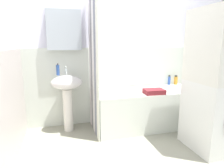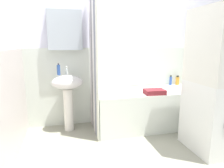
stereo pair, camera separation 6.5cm
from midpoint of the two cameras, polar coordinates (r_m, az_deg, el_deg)
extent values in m
cube|color=gray|center=(2.46, 12.61, -20.26)|extent=(4.80, 5.60, 0.04)
cube|color=white|center=(3.27, 2.85, 10.35)|extent=(3.60, 0.05, 2.40)
cube|color=silver|center=(3.31, 2.93, -0.12)|extent=(3.60, 0.02, 1.20)
cube|color=silver|center=(3.01, -14.18, 14.70)|extent=(0.48, 0.12, 0.56)
cube|color=white|center=(2.24, -29.93, 8.34)|extent=(0.05, 1.81, 2.40)
cube|color=silver|center=(2.33, -27.66, -6.46)|extent=(0.02, 1.81, 1.20)
cylinder|color=silver|center=(3.01, -13.02, -7.27)|extent=(0.14, 0.14, 0.62)
ellipsoid|color=white|center=(2.91, -13.39, 0.42)|extent=(0.44, 0.34, 0.20)
cylinder|color=silver|center=(2.99, -13.58, 3.12)|extent=(0.03, 0.03, 0.05)
cylinder|color=silver|center=(2.93, -13.59, 4.05)|extent=(0.02, 0.10, 0.02)
sphere|color=silver|center=(2.98, -13.66, 4.74)|extent=(0.03, 0.03, 0.03)
cylinder|color=#2D4F97|center=(2.94, -15.79, 3.81)|extent=(0.05, 0.05, 0.15)
sphere|color=#25212E|center=(2.93, -15.88, 5.45)|extent=(0.02, 0.02, 0.02)
cube|color=silver|center=(3.15, 8.91, -6.80)|extent=(1.57, 0.67, 0.57)
cube|color=white|center=(2.50, -4.93, 5.37)|extent=(0.01, 0.13, 2.00)
cube|color=gray|center=(2.63, -5.49, 5.67)|extent=(0.01, 0.13, 2.00)
cube|color=white|center=(2.76, -5.99, 5.93)|extent=(0.01, 0.13, 2.00)
cube|color=gray|center=(2.89, -6.45, 6.17)|extent=(0.01, 0.13, 2.00)
cube|color=white|center=(3.03, -6.87, 6.40)|extent=(0.01, 0.13, 2.00)
cylinder|color=gold|center=(3.62, 17.25, 0.95)|extent=(0.06, 0.06, 0.13)
cylinder|color=black|center=(3.60, 17.32, 2.19)|extent=(0.04, 0.04, 0.02)
cylinder|color=#2F51A6|center=(3.55, 15.49, 0.95)|extent=(0.04, 0.04, 0.14)
cylinder|color=#282C1E|center=(3.54, 15.56, 2.28)|extent=(0.03, 0.03, 0.02)
cube|color=maroon|center=(2.87, 11.28, -2.10)|extent=(0.29, 0.22, 0.07)
cube|color=white|center=(2.73, 26.79, -7.96)|extent=(0.60, 0.59, 0.83)
cube|color=silver|center=(2.60, 28.45, 9.56)|extent=(0.60, 0.59, 0.83)
camera|label=1|loc=(0.03, -90.70, -0.14)|focal=32.04mm
camera|label=2|loc=(0.03, 89.30, 0.14)|focal=32.04mm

